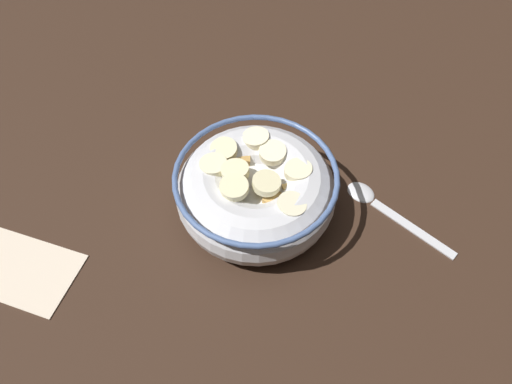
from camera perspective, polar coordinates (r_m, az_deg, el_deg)
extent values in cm
cube|color=#332116|center=(52.54, 0.00, -2.55)|extent=(102.39, 102.39, 2.00)
cylinder|color=silver|center=(51.46, 0.00, -1.76)|extent=(9.41, 9.41, 0.60)
torus|color=silver|center=(49.14, 0.00, 0.09)|extent=(17.11, 17.11, 6.27)
torus|color=#4C6699|center=(46.87, 0.00, 2.13)|extent=(17.19, 17.19, 0.60)
cylinder|color=white|center=(48.17, 0.00, 0.94)|extent=(13.34, 13.34, 0.40)
cube|color=tan|center=(45.61, 5.21, -2.38)|extent=(2.08, 2.05, 0.87)
cube|color=#B78947|center=(49.60, -1.75, 4.35)|extent=(2.05, 1.99, 0.94)
cube|color=tan|center=(47.82, -4.68, 1.45)|extent=(1.96, 1.94, 0.84)
cube|color=tan|center=(46.50, 2.21, -0.87)|extent=(2.27, 2.29, 0.89)
cube|color=#B78947|center=(46.95, -6.26, -0.29)|extent=(2.47, 2.48, 0.97)
cube|color=#AD7F42|center=(45.29, -3.24, -2.98)|extent=(1.83, 1.76, 0.94)
cube|color=tan|center=(47.68, 1.13, 1.65)|extent=(2.05, 2.08, 0.85)
cube|color=tan|center=(48.42, 6.66, 1.86)|extent=(2.23, 2.28, 0.97)
cube|color=#AD7F42|center=(48.55, -3.01, 2.38)|extent=(2.32, 2.31, 0.81)
cube|color=tan|center=(46.94, 4.51, 0.07)|extent=(2.26, 2.26, 0.78)
cube|color=#AD7F42|center=(49.21, -4.91, 3.66)|extent=(1.77, 1.73, 0.85)
cylinder|color=#F4EABC|center=(47.90, -5.32, 3.32)|extent=(3.49, 3.48, 1.06)
cylinder|color=beige|center=(49.22, -4.01, 5.25)|extent=(3.08, 3.09, 1.35)
cylinder|color=#F4EABC|center=(47.61, 5.27, 2.65)|extent=(4.17, 4.16, 1.10)
cylinder|color=beige|center=(45.53, -2.75, 0.59)|extent=(4.13, 4.16, 1.15)
cylinder|color=#F9EFC6|center=(50.15, -0.01, 6.68)|extent=(3.59, 3.56, 1.21)
cylinder|color=beige|center=(47.24, -2.52, 3.05)|extent=(3.93, 3.93, 1.28)
cylinder|color=#F9EFC6|center=(48.99, 2.08, 4.92)|extent=(4.11, 4.16, 1.18)
cylinder|color=beige|center=(46.09, 1.30, 1.12)|extent=(3.99, 3.94, 1.16)
cylinder|color=#F9EFC6|center=(44.91, 4.44, -1.67)|extent=(4.09, 4.02, 1.33)
ellipsoid|color=silver|center=(53.96, 12.97, 0.19)|extent=(4.24, 4.05, 0.80)
cube|color=silver|center=(53.02, 18.89, -4.02)|extent=(9.16, 6.55, 0.36)
cube|color=beige|center=(53.62, -27.45, -8.47)|extent=(13.09, 9.09, 0.30)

